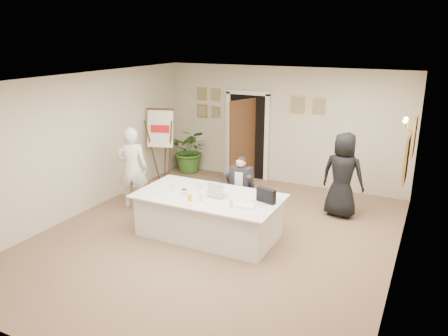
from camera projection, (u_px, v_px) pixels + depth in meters
name	position (u px, v px, depth m)	size (l,w,h in m)	color
floor	(216.00, 237.00, 7.88)	(7.00, 7.00, 0.00)	brown
ceiling	(215.00, 80.00, 7.05)	(6.00, 7.00, 0.02)	white
wall_back	(283.00, 126.00, 10.46)	(6.00, 0.10, 2.80)	beige
wall_front	(58.00, 250.00, 4.47)	(6.00, 0.10, 2.80)	beige
wall_left	(83.00, 144.00, 8.74)	(0.10, 7.00, 2.80)	beige
wall_right	(403.00, 190.00, 6.19)	(0.10, 7.00, 2.80)	beige
doorway	(246.00, 138.00, 10.79)	(1.14, 0.86, 2.20)	black
pictures_back_wall	(252.00, 105.00, 10.64)	(3.40, 0.06, 0.80)	gold
pictures_right_wall	(410.00, 147.00, 7.13)	(0.06, 2.20, 0.80)	gold
wall_sconce	(408.00, 125.00, 7.05)	(0.20, 0.30, 0.24)	#BE8E3D
conference_table	(209.00, 215.00, 7.85)	(2.58, 1.38, 0.78)	silver
seated_man	(240.00, 188.00, 8.51)	(0.55, 0.59, 1.28)	black
flip_chart	(162.00, 149.00, 10.61)	(0.65, 0.48, 1.80)	#3F2B14
standing_man	(132.00, 168.00, 8.99)	(0.63, 0.41, 1.73)	silver
standing_woman	(343.00, 175.00, 8.58)	(0.84, 0.55, 1.72)	black
potted_palm	(191.00, 150.00, 11.47)	(1.06, 0.92, 1.18)	#325E1F
laptop	(218.00, 188.00, 7.67)	(0.32, 0.34, 0.28)	#B7BABC
laptop_bag	(266.00, 195.00, 7.38)	(0.35, 0.10, 0.25)	black
paper_stack	(246.00, 206.00, 7.23)	(0.28, 0.20, 0.03)	white
plate_left	(158.00, 193.00, 7.82)	(0.21, 0.21, 0.01)	white
plate_mid	(171.00, 198.00, 7.60)	(0.24, 0.24, 0.01)	white
plate_near	(190.00, 202.00, 7.41)	(0.24, 0.24, 0.01)	white
glass_a	(173.00, 187.00, 7.97)	(0.06, 0.06, 0.14)	silver
glass_b	(201.00, 197.00, 7.47)	(0.07, 0.07, 0.14)	silver
glass_c	(231.00, 203.00, 7.18)	(0.06, 0.06, 0.14)	silver
glass_d	(200.00, 185.00, 8.03)	(0.06, 0.06, 0.14)	silver
oj_glass	(190.00, 198.00, 7.41)	(0.07, 0.07, 0.13)	#FEAF15
steel_jug	(184.00, 192.00, 7.73)	(0.10, 0.10, 0.11)	silver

